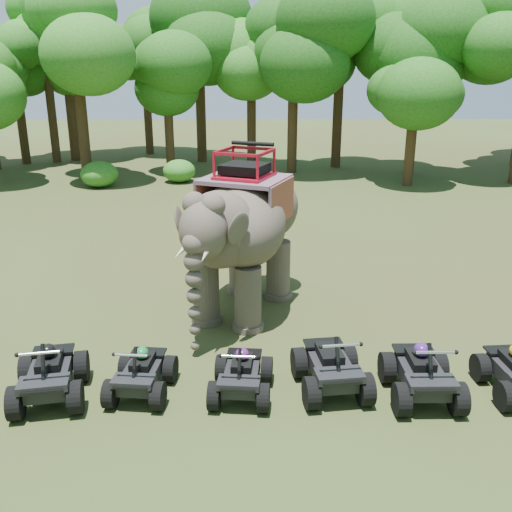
# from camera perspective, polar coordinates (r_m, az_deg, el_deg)

# --- Properties ---
(ground) EXTENTS (110.00, 110.00, 0.00)m
(ground) POSITION_cam_1_polar(r_m,az_deg,el_deg) (12.79, 0.06, -9.84)
(ground) COLOR #47381E
(ground) RESTS_ON ground
(elephant) EXTENTS (3.99, 5.51, 4.24)m
(elephant) POSITION_cam_1_polar(r_m,az_deg,el_deg) (14.27, -1.25, 2.48)
(elephant) COLOR #4E4239
(elephant) RESTS_ON ground
(atv_0) EXTENTS (1.58, 1.97, 1.31)m
(atv_0) POSITION_cam_1_polar(r_m,az_deg,el_deg) (11.66, -20.04, -10.45)
(atv_0) COLOR black
(atv_0) RESTS_ON ground
(atv_1) EXTENTS (1.27, 1.64, 1.14)m
(atv_1) POSITION_cam_1_polar(r_m,az_deg,el_deg) (11.39, -11.45, -10.85)
(atv_1) COLOR black
(atv_1) RESTS_ON ground
(atv_2) EXTENTS (1.27, 1.65, 1.15)m
(atv_2) POSITION_cam_1_polar(r_m,az_deg,el_deg) (11.11, -1.46, -11.20)
(atv_2) COLOR black
(atv_2) RESTS_ON ground
(atv_3) EXTENTS (1.49, 1.90, 1.31)m
(atv_3) POSITION_cam_1_polar(r_m,az_deg,el_deg) (11.34, 7.55, -10.26)
(atv_3) COLOR black
(atv_3) RESTS_ON ground
(atv_4) EXTENTS (1.29, 1.77, 1.31)m
(atv_4) POSITION_cam_1_polar(r_m,az_deg,el_deg) (11.46, 16.31, -10.57)
(atv_4) COLOR black
(atv_4) RESTS_ON ground
(tree_0) EXTENTS (5.65, 5.65, 8.07)m
(tree_0) POSITION_cam_1_polar(r_m,az_deg,el_deg) (35.50, -0.46, 15.43)
(tree_0) COLOR #195114
(tree_0) RESTS_ON ground
(tree_1) EXTENTS (6.49, 6.49, 9.28)m
(tree_1) POSITION_cam_1_polar(r_m,az_deg,el_deg) (35.50, 8.28, 16.23)
(tree_1) COLOR #195114
(tree_1) RESTS_ON ground
(tree_2) EXTENTS (4.82, 4.82, 6.89)m
(tree_2) POSITION_cam_1_polar(r_m,az_deg,el_deg) (30.68, 15.40, 13.15)
(tree_2) COLOR #195114
(tree_2) RESTS_ON ground
(tree_25) EXTENTS (6.51, 6.51, 9.29)m
(tree_25) POSITION_cam_1_polar(r_m,az_deg,el_deg) (32.60, -17.24, 15.41)
(tree_25) COLOR #195114
(tree_25) RESTS_ON ground
(tree_26) EXTENTS (4.89, 4.89, 6.99)m
(tree_26) POSITION_cam_1_polar(r_m,az_deg,el_deg) (33.48, -8.77, 14.10)
(tree_26) COLOR #195114
(tree_26) RESTS_ON ground
(tree_28) EXTENTS (5.61, 5.61, 8.02)m
(tree_28) POSITION_cam_1_polar(r_m,az_deg,el_deg) (39.11, -22.66, 14.33)
(tree_28) COLOR #195114
(tree_28) RESTS_ON ground
(tree_29) EXTENTS (5.34, 5.34, 7.62)m
(tree_29) POSITION_cam_1_polar(r_m,az_deg,el_deg) (39.22, -19.87, 14.36)
(tree_29) COLOR #195114
(tree_29) RESTS_ON ground
(tree_30) EXTENTS (5.72, 5.72, 8.17)m
(tree_30) POSITION_cam_1_polar(r_m,az_deg,el_deg) (41.11, -10.88, 15.65)
(tree_30) COLOR #195114
(tree_30) RESTS_ON ground
(tree_32) EXTENTS (6.18, 6.18, 8.83)m
(tree_32) POSITION_cam_1_polar(r_m,az_deg,el_deg) (34.25, 15.63, 15.29)
(tree_32) COLOR #195114
(tree_32) RESTS_ON ground
(tree_33) EXTENTS (7.38, 7.38, 10.55)m
(tree_33) POSITION_cam_1_polar(r_m,az_deg,el_deg) (37.36, -5.64, 17.42)
(tree_33) COLOR #195114
(tree_33) RESTS_ON ground
(tree_34) EXTENTS (6.19, 6.19, 8.84)m
(tree_34) POSITION_cam_1_polar(r_m,az_deg,el_deg) (33.43, 3.73, 15.85)
(tree_34) COLOR #195114
(tree_34) RESTS_ON ground
(tree_37) EXTENTS (7.14, 7.14, 10.20)m
(tree_37) POSITION_cam_1_polar(r_m,az_deg,el_deg) (39.51, -18.31, 16.43)
(tree_37) COLOR #195114
(tree_37) RESTS_ON ground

